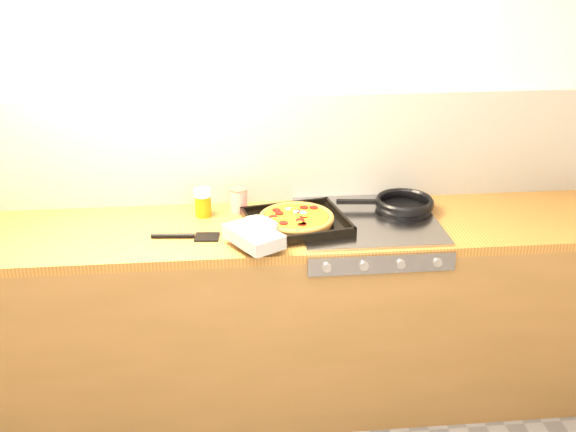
{
  "coord_description": "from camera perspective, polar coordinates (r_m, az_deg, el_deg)",
  "views": [
    {
      "loc": [
        -0.16,
        -1.55,
        2.1
      ],
      "look_at": [
        0.1,
        1.08,
        0.95
      ],
      "focal_mm": 42.0,
      "sensor_mm": 36.0,
      "label": 1
    }
  ],
  "objects": [
    {
      "name": "counter_run",
      "position": [
        3.12,
        -1.87,
        -8.36
      ],
      "size": [
        3.2,
        0.62,
        0.9
      ],
      "color": "brown",
      "rests_on": "ground"
    },
    {
      "name": "pizza_on_tray",
      "position": [
        2.83,
        -0.32,
        -0.6
      ],
      "size": [
        0.56,
        0.55,
        0.07
      ],
      "color": "black",
      "rests_on": "stovetop"
    },
    {
      "name": "frying_pan",
      "position": [
        3.08,
        9.71,
        1.02
      ],
      "size": [
        0.45,
        0.29,
        0.04
      ],
      "color": "black",
      "rests_on": "stovetop"
    },
    {
      "name": "black_spatula",
      "position": [
        2.83,
        -8.54,
        -1.71
      ],
      "size": [
        0.28,
        0.09,
        0.02
      ],
      "color": "black",
      "rests_on": "counter_run"
    },
    {
      "name": "juice_glass",
      "position": [
        3.01,
        -7.22,
        1.16
      ],
      "size": [
        0.1,
        0.1,
        0.13
      ],
      "color": "#C9690B",
      "rests_on": "counter_run"
    },
    {
      "name": "wooden_spoon",
      "position": [
        3.09,
        1.78,
        0.85
      ],
      "size": [
        0.29,
        0.13,
        0.02
      ],
      "color": "#A77547",
      "rests_on": "counter_run"
    },
    {
      "name": "stovetop",
      "position": [
        2.97,
        6.7,
        -0.38
      ],
      "size": [
        0.6,
        0.56,
        0.02
      ],
      "primitive_type": "cube",
      "color": "#97979C",
      "rests_on": "counter_run"
    },
    {
      "name": "room_shell",
      "position": [
        3.09,
        -2.41,
        5.6
      ],
      "size": [
        3.2,
        3.2,
        3.2
      ],
      "color": "white",
      "rests_on": "ground"
    },
    {
      "name": "tomato_can",
      "position": [
        3.03,
        -4.21,
        1.34
      ],
      "size": [
        0.1,
        0.1,
        0.12
      ],
      "color": "maroon",
      "rests_on": "counter_run"
    }
  ]
}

